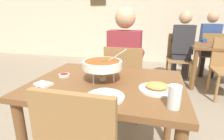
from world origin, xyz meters
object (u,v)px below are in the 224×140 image
patron_bg_left (210,40)px  chair_bg_middle (179,55)px  dining_table_main (107,96)px  chair_diner_main (124,79)px  chair_bg_left (210,52)px  patron_bg_middle (182,43)px  appetizer_plate (157,87)px  sauce_dish (64,75)px  curry_bowl (102,65)px  rice_plate (105,95)px  diner_main (125,59)px  drink_glass (174,98)px  dining_table_far (220,53)px

patron_bg_left → chair_bg_middle: bearing=-142.0°
dining_table_main → chair_diner_main: bearing=90.0°
chair_bg_left → patron_bg_middle: bearing=-141.0°
appetizer_plate → patron_bg_middle: (0.42, 2.31, -0.01)m
chair_diner_main → sauce_dish: size_ratio=10.00×
curry_bowl → appetizer_plate: curry_bowl is taller
dining_table_main → rice_plate: bearing=-76.5°
diner_main → sauce_dish: 0.81m
chair_bg_middle → appetizer_plate: bearing=-99.3°
chair_bg_middle → patron_bg_middle: size_ratio=0.69×
dining_table_main → drink_glass: 0.57m
rice_plate → sauce_dish: (-0.44, 0.31, -0.01)m
sauce_dish → dining_table_far: bearing=50.6°
curry_bowl → patron_bg_left: bearing=63.0°
chair_bg_middle → sauce_dish: bearing=-116.6°
curry_bowl → sauce_dish: 0.36m
chair_diner_main → dining_table_far: (1.41, 1.49, 0.10)m
patron_bg_middle → curry_bowl: bearing=-110.3°
dining_table_main → chair_bg_middle: 2.43m
dining_table_main → chair_diner_main: 0.73m
rice_plate → appetizer_plate: 0.36m
chair_diner_main → curry_bowl: curry_bowl is taller
drink_glass → chair_diner_main: bearing=114.5°
curry_bowl → chair_bg_left: bearing=62.1°
chair_bg_left → diner_main: bearing=-125.2°
chair_diner_main → rice_plate: size_ratio=3.75×
chair_bg_middle → diner_main: bearing=-116.0°
dining_table_main → chair_bg_left: chair_bg_left is taller
curry_bowl → patron_bg_middle: patron_bg_middle is taller
drink_glass → dining_table_far: drink_glass is taller
curry_bowl → chair_bg_left: size_ratio=0.37×
rice_plate → chair_bg_middle: chair_bg_middle is taller
appetizer_plate → sauce_dish: bearing=172.0°
dining_table_main → curry_bowl: (-0.04, 0.01, 0.24)m
chair_diner_main → appetizer_plate: size_ratio=3.75×
rice_plate → drink_glass: (0.40, -0.02, 0.04)m
rice_plate → appetizer_plate: bearing=33.5°
rice_plate → chair_bg_left: (1.34, 3.01, -0.25)m
dining_table_far → chair_bg_middle: chair_bg_middle is taller
chair_bg_left → chair_bg_middle: 0.78m
dining_table_far → patron_bg_middle: bearing=177.5°
dining_table_main → appetizer_plate: size_ratio=4.73×
dining_table_main → rice_plate: rice_plate is taller
rice_plate → patron_bg_middle: 2.61m
dining_table_main → drink_glass: size_ratio=8.73×
dining_table_main → appetizer_plate: (0.37, -0.07, 0.14)m
patron_bg_middle → chair_bg_middle: bearing=113.7°
diner_main → appetizer_plate: diner_main is taller
appetizer_plate → sauce_dish: size_ratio=2.67×
chair_diner_main → drink_glass: 1.15m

